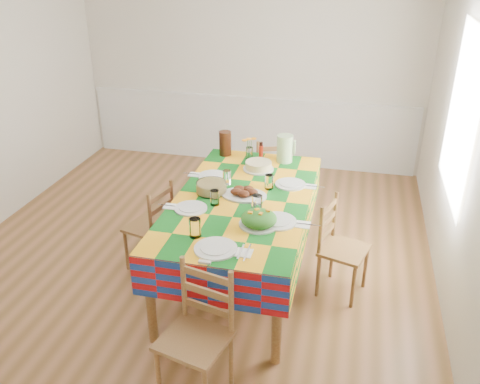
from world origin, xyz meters
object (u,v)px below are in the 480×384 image
chair_left (152,227)px  chair_right (340,248)px  meat_platter (244,193)px  tea_pitcher (225,143)px  green_pitcher (285,149)px  chair_near (197,336)px  chair_far (271,176)px  dining_table (242,207)px

chair_left → chair_right: (1.68, 0.02, 0.00)m
chair_left → chair_right: bearing=105.7°
meat_platter → chair_left: meat_platter is taller
tea_pitcher → chair_left: tea_pitcher is taller
chair_right → chair_left: bearing=107.3°
green_pitcher → chair_near: green_pitcher is taller
chair_far → chair_right: (0.83, -1.31, -0.01)m
meat_platter → green_pitcher: bearing=75.8°
meat_platter → chair_far: size_ratio=0.44×
green_pitcher → chair_near: size_ratio=0.29×
chair_right → tea_pitcher: bearing=70.6°
meat_platter → chair_near: (0.00, -1.35, -0.38)m
tea_pitcher → chair_near: tea_pitcher is taller
green_pitcher → chair_right: bearing=-54.1°
chair_near → chair_far: bearing=103.8°
green_pitcher → chair_near: bearing=-95.4°
tea_pitcher → green_pitcher: bearing=-3.3°
green_pitcher → chair_far: (-0.20, 0.45, -0.51)m
chair_near → chair_right: 1.57m
chair_right → dining_table: bearing=107.4°
tea_pitcher → chair_near: size_ratio=0.26×
dining_table → chair_right: size_ratio=2.42×
meat_platter → dining_table: bearing=-100.6°
chair_far → chair_left: size_ratio=1.04×
meat_platter → chair_right: (0.84, -0.02, -0.42)m
tea_pitcher → meat_platter: bearing=-65.7°
chair_near → chair_right: (0.83, 1.33, -0.04)m
chair_left → dining_table: bearing=105.7°
green_pitcher → meat_platter: bearing=-104.2°
dining_table → tea_pitcher: bearing=113.3°
chair_right → chair_far: bearing=48.9°
meat_platter → chair_left: (-0.85, -0.04, -0.42)m
tea_pitcher → chair_left: size_ratio=0.29×
dining_table → green_pitcher: size_ratio=7.80×
dining_table → meat_platter: meat_platter is taller
chair_right → green_pitcher: bearing=52.5°
chair_near → tea_pitcher: bearing=114.1°
chair_far → tea_pitcher: bearing=26.3°
dining_table → meat_platter: 0.13m
tea_pitcher → chair_far: (0.40, 0.42, -0.50)m
dining_table → green_pitcher: bearing=75.9°
green_pitcher → chair_near: 2.25m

